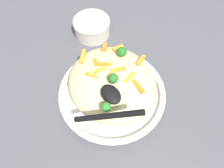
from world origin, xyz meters
The scene contains 20 objects.
ground_plane centered at (0.00, 0.00, 0.00)m, with size 2.40×2.40×0.00m, color #4C4C51.
serving_bowl centered at (0.00, 0.00, 0.02)m, with size 0.30×0.30×0.04m.
pasta_mound centered at (0.00, 0.00, 0.08)m, with size 0.24×0.22×0.08m, color #DBC689.
carrot_piece_0 centered at (-0.09, -0.03, 0.11)m, with size 0.04×0.01×0.01m, color orange.
carrot_piece_1 centered at (0.00, 0.00, 0.12)m, with size 0.03×0.01×0.01m, color orange.
carrot_piece_2 centered at (0.03, 0.03, 0.12)m, with size 0.04×0.01×0.01m, color orange.
carrot_piece_3 centered at (0.00, 0.02, 0.12)m, with size 0.04×0.01×0.01m, color orange.
carrot_piece_4 centered at (-0.09, 0.04, 0.11)m, with size 0.02×0.01×0.01m, color orange.
carrot_piece_5 centered at (-0.06, 0.06, 0.11)m, with size 0.03×0.01×0.01m, color orange.
carrot_piece_6 centered at (0.06, 0.03, 0.11)m, with size 0.04×0.01×0.01m, color orange.
carrot_piece_7 centered at (-0.03, -0.04, 0.12)m, with size 0.03×0.01×0.01m, color orange.
carrot_piece_8 centered at (-0.04, 0.00, 0.12)m, with size 0.04×0.01×0.01m, color orange.
carrot_piece_9 centered at (0.01, 0.09, 0.11)m, with size 0.03×0.01×0.01m, color orange.
carrot_piece_10 centered at (-0.03, -0.02, 0.12)m, with size 0.03×0.01×0.01m, color orange.
carrot_piece_11 centered at (-0.05, -0.01, 0.12)m, with size 0.02×0.01×0.01m, color orange.
broccoli_floret_0 centered at (0.02, -0.01, 0.13)m, with size 0.02×0.02×0.03m.
broccoli_floret_1 centered at (-0.04, 0.06, 0.13)m, with size 0.03×0.03×0.03m.
broccoli_floret_2 centered at (0.07, -0.06, 0.13)m, with size 0.02×0.02×0.03m.
serving_spoon centered at (0.07, -0.05, 0.14)m, with size 0.13×0.12×0.08m.
companion_bowl centered at (-0.25, 0.09, 0.03)m, with size 0.13×0.13×0.06m.
Camera 1 is at (0.24, -0.16, 0.54)m, focal length 33.59 mm.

